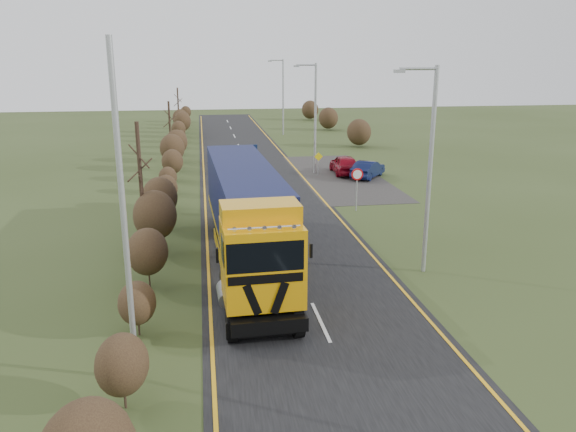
# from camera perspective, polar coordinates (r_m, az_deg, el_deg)

# --- Properties ---
(ground) EXTENTS (160.00, 160.00, 0.00)m
(ground) POSITION_cam_1_polar(r_m,az_deg,el_deg) (23.07, 1.25, -6.36)
(ground) COLOR #33401B
(ground) RESTS_ON ground
(road) EXTENTS (8.00, 120.00, 0.02)m
(road) POSITION_cam_1_polar(r_m,az_deg,el_deg) (32.45, -1.81, 0.23)
(road) COLOR black
(road) RESTS_ON ground
(layby) EXTENTS (6.00, 18.00, 0.02)m
(layby) POSITION_cam_1_polar(r_m,az_deg,el_deg) (43.19, 5.16, 4.09)
(layby) COLOR #2E2B29
(layby) RESTS_ON ground
(lane_markings) EXTENTS (7.52, 116.00, 0.01)m
(lane_markings) POSITION_cam_1_polar(r_m,az_deg,el_deg) (32.15, -1.74, 0.13)
(lane_markings) COLOR #EDAA16
(lane_markings) RESTS_ON road
(hedgerow) EXTENTS (2.24, 102.04, 6.05)m
(hedgerow) POSITION_cam_1_polar(r_m,az_deg,el_deg) (29.87, -12.83, 1.67)
(hedgerow) COLOR black
(hedgerow) RESTS_ON ground
(lorry) EXTENTS (3.01, 15.27, 4.23)m
(lorry) POSITION_cam_1_polar(r_m,az_deg,el_deg) (23.98, -4.27, 0.52)
(lorry) COLOR black
(lorry) RESTS_ON ground
(car_red_hatchback) EXTENTS (1.92, 4.43, 1.49)m
(car_red_hatchback) POSITION_cam_1_polar(r_m,az_deg,el_deg) (43.82, 5.76, 5.22)
(car_red_hatchback) COLOR maroon
(car_red_hatchback) RESTS_ON ground
(car_blue_sedan) EXTENTS (3.46, 3.95, 1.29)m
(car_blue_sedan) POSITION_cam_1_polar(r_m,az_deg,el_deg) (42.64, 8.12, 4.72)
(car_blue_sedan) COLOR #0A1137
(car_blue_sedan) RESTS_ON ground
(streetlight_near) EXTENTS (1.80, 0.18, 8.43)m
(streetlight_near) POSITION_cam_1_polar(r_m,az_deg,el_deg) (23.26, 14.05, 5.24)
(streetlight_near) COLOR #A1A4A6
(streetlight_near) RESTS_ON ground
(streetlight_mid) EXTENTS (1.78, 0.18, 8.34)m
(streetlight_mid) POSITION_cam_1_polar(r_m,az_deg,el_deg) (43.52, 2.67, 10.31)
(streetlight_mid) COLOR #A1A4A6
(streetlight_mid) RESTS_ON ground
(streetlight_far) EXTENTS (1.84, 0.18, 8.61)m
(streetlight_far) POSITION_cam_1_polar(r_m,az_deg,el_deg) (66.44, -0.59, 12.32)
(streetlight_far) COLOR #A1A4A6
(streetlight_far) RESTS_ON ground
(left_pole) EXTENTS (0.16, 0.16, 9.21)m
(left_pole) POSITION_cam_1_polar(r_m,az_deg,el_deg) (15.12, -16.33, -0.52)
(left_pole) COLOR #A1A4A6
(left_pole) RESTS_ON ground
(speed_sign) EXTENTS (0.70, 0.10, 2.55)m
(speed_sign) POSITION_cam_1_polar(r_m,az_deg,el_deg) (32.89, 7.02, 3.56)
(speed_sign) COLOR #A1A4A6
(speed_sign) RESTS_ON ground
(warning_board) EXTENTS (0.66, 0.11, 1.74)m
(warning_board) POSITION_cam_1_polar(r_m,az_deg,el_deg) (43.42, 3.11, 5.57)
(warning_board) COLOR #A1A4A6
(warning_board) RESTS_ON ground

